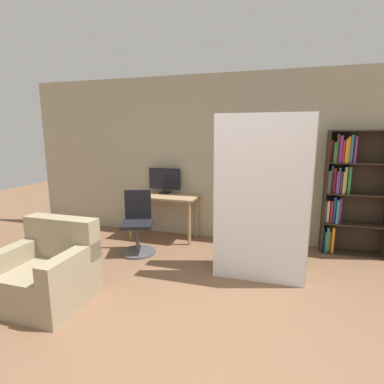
# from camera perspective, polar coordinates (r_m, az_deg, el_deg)

# --- Properties ---
(ground_plane) EXTENTS (16.00, 16.00, 0.00)m
(ground_plane) POSITION_cam_1_polar(r_m,az_deg,el_deg) (2.55, 1.17, -32.49)
(ground_plane) COLOR brown
(wall_back) EXTENTS (8.00, 0.06, 2.70)m
(wall_back) POSITION_cam_1_polar(r_m,az_deg,el_deg) (4.93, 11.00, 6.08)
(wall_back) COLOR tan
(wall_back) RESTS_ON ground
(desk) EXTENTS (1.16, 0.55, 0.74)m
(desk) POSITION_cam_1_polar(r_m,az_deg,el_deg) (5.08, -5.44, -1.90)
(desk) COLOR tan
(desk) RESTS_ON ground
(monitor) EXTENTS (0.57, 0.21, 0.44)m
(monitor) POSITION_cam_1_polar(r_m,az_deg,el_deg) (5.17, -5.25, 2.28)
(monitor) COLOR black
(monitor) RESTS_ON desk
(office_chair) EXTENTS (0.57, 0.57, 0.93)m
(office_chair) POSITION_cam_1_polar(r_m,az_deg,el_deg) (4.57, -10.31, -6.76)
(office_chair) COLOR #4C4C51
(office_chair) RESTS_ON ground
(bookshelf) EXTENTS (0.85, 0.28, 1.81)m
(bookshelf) POSITION_cam_1_polar(r_m,az_deg,el_deg) (4.91, 27.46, 0.24)
(bookshelf) COLOR #2D2319
(bookshelf) RESTS_ON ground
(mattress_near) EXTENTS (1.09, 0.23, 1.99)m
(mattress_near) POSITION_cam_1_polar(r_m,az_deg,el_deg) (3.57, 13.07, -1.63)
(mattress_near) COLOR silver
(mattress_near) RESTS_ON ground
(mattress_far) EXTENTS (1.09, 0.22, 1.98)m
(mattress_far) POSITION_cam_1_polar(r_m,az_deg,el_deg) (3.88, 13.39, -0.63)
(mattress_far) COLOR silver
(mattress_far) RESTS_ON ground
(armchair) EXTENTS (0.85, 0.80, 0.85)m
(armchair) POSITION_cam_1_polar(r_m,az_deg,el_deg) (3.62, -25.62, -13.50)
(armchair) COLOR gray
(armchair) RESTS_ON ground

